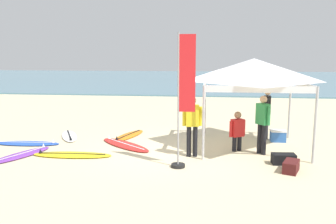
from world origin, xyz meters
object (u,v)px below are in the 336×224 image
surfboard_red (125,145)px  cooler_box (278,136)px  person_black (267,110)px  gear_bag_by_pole (291,166)px  surfboard_white (69,136)px  banner_flag (183,107)px  gear_bag_near_tent (284,159)px  canopy_tent (253,71)px  surfboard_orange (128,136)px  person_red (237,130)px  surfboard_blue (27,143)px  person_yellow (192,122)px  surfboard_yellow (72,155)px  surfboard_purple (21,155)px  person_green (263,121)px

surfboard_red → cooler_box: (4.93, 1.13, 0.16)m
person_black → gear_bag_by_pole: (0.06, -3.47, -0.85)m
surfboard_white → banner_flag: banner_flag is taller
gear_bag_near_tent → canopy_tent: bearing=112.4°
surfboard_orange → gear_bag_near_tent: 5.44m
gear_bag_near_tent → surfboard_white: bearing=161.5°
person_red → banner_flag: size_ratio=0.35×
surfboard_white → surfboard_blue: size_ratio=0.87×
person_yellow → surfboard_white: bearing=157.1°
surfboard_orange → surfboard_yellow: same height
surfboard_blue → person_red: size_ratio=1.80×
surfboard_blue → gear_bag_by_pole: (7.85, -1.77, 0.10)m
surfboard_white → cooler_box: cooler_box is taller
gear_bag_by_pole → canopy_tent: bearing=107.9°
surfboard_white → person_yellow: bearing=-22.9°
surfboard_purple → surfboard_red: bearing=28.5°
surfboard_red → surfboard_blue: (-3.18, -0.19, 0.00)m
surfboard_red → surfboard_blue: 3.19m
person_green → person_red: (-0.68, 0.23, -0.33)m
person_yellow → gear_bag_by_pole: size_ratio=2.85×
surfboard_yellow → gear_bag_near_tent: (5.85, -0.07, 0.10)m
person_green → banner_flag: bearing=-145.8°
surfboard_yellow → gear_bag_near_tent: bearing=-0.7°
person_green → person_yellow: size_ratio=1.00×
surfboard_blue → surfboard_purple: bearing=-67.8°
surfboard_red → person_red: 3.54m
surfboard_yellow → person_red: 4.88m
surfboard_orange → surfboard_red: (0.18, -1.25, -0.00)m
gear_bag_near_tent → gear_bag_by_pole: 0.62m
banner_flag → gear_bag_by_pole: (2.69, -0.04, -1.43)m
person_yellow → banner_flag: (-0.19, -1.00, 0.59)m
banner_flag → surfboard_yellow: bearing=168.7°
surfboard_orange → banner_flag: size_ratio=0.59×
surfboard_white → person_yellow: person_yellow is taller
person_yellow → person_green: bearing=13.7°
surfboard_white → gear_bag_near_tent: bearing=-18.5°
canopy_tent → person_yellow: 2.55m
person_green → gear_bag_near_tent: person_green is taller
banner_flag → surfboard_orange: bearing=124.2°
cooler_box → surfboard_yellow: bearing=-158.7°
surfboard_blue → gear_bag_near_tent: 7.88m
surfboard_purple → cooler_box: cooler_box is taller
surfboard_white → person_black: (6.84, 0.57, 0.95)m
canopy_tent → surfboard_yellow: size_ratio=1.32×
canopy_tent → person_red: 1.85m
surfboard_red → canopy_tent: bearing=4.0°
surfboard_purple → cooler_box: (7.60, 2.58, 0.16)m
surfboard_orange → surfboard_blue: same height
surfboard_red → person_black: 4.93m
surfboard_red → gear_bag_by_pole: (4.66, -1.96, 0.10)m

